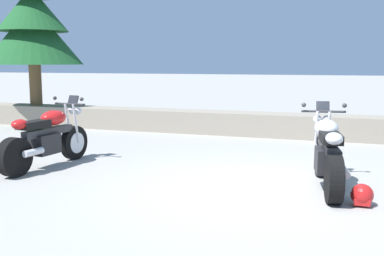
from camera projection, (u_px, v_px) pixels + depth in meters
ground_plane at (257, 190)px, 6.41m from camera, size 120.00×120.00×0.00m
stone_wall at (295, 126)px, 10.88m from camera, size 36.00×0.80×0.55m
motorcycle_red_near_left at (47, 139)px, 7.75m from camera, size 0.67×2.07×1.18m
motorcycle_silver_centre at (327, 154)px, 6.45m from camera, size 0.75×2.06×1.18m
rider_helmet at (362, 195)px, 5.67m from camera, size 0.28×0.28×0.28m
pine_tree_far_left at (33, 26)px, 12.88m from camera, size 2.74×2.74×3.77m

